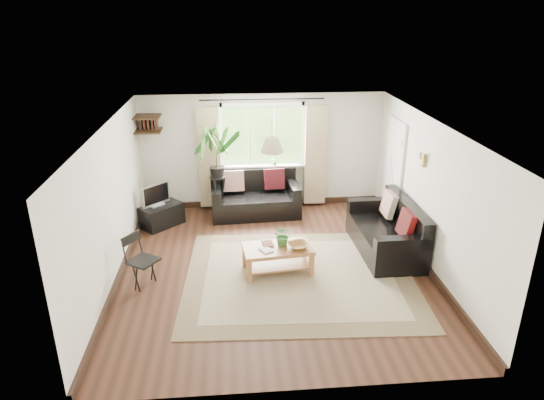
{
  "coord_description": "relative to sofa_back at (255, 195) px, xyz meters",
  "views": [
    {
      "loc": [
        -0.64,
        -6.98,
        4.04
      ],
      "look_at": [
        0.0,
        0.4,
        1.05
      ],
      "focal_mm": 32.0,
      "sensor_mm": 36.0,
      "label": 1
    }
  ],
  "objects": [
    {
      "name": "book_a",
      "position": [
        -0.04,
        -2.5,
        0.04
      ],
      "size": [
        0.25,
        0.28,
        0.02
      ],
      "primitive_type": "imported",
      "rotation": [
        0.0,
        0.0,
        0.52
      ],
      "color": "silver",
      "rests_on": "coffee_table"
    },
    {
      "name": "wall_right",
      "position": [
        2.69,
        -2.24,
        0.78
      ],
      "size": [
        0.02,
        5.5,
        2.4
      ],
      "primitive_type": "cube",
      "color": "beige",
      "rests_on": "floor"
    },
    {
      "name": "sofa_right",
      "position": [
        2.17,
        -1.82,
        0.01
      ],
      "size": [
        1.85,
        0.96,
        0.86
      ],
      "primitive_type": null,
      "rotation": [
        0.0,
        0.0,
        -1.55
      ],
      "color": "black",
      "rests_on": "floor"
    },
    {
      "name": "wall_front",
      "position": [
        0.19,
        -4.99,
        0.78
      ],
      "size": [
        5.0,
        0.02,
        2.4
      ],
      "primitive_type": "cube",
      "color": "beige",
      "rests_on": "floor"
    },
    {
      "name": "table_plant",
      "position": [
        0.32,
        -2.31,
        0.2
      ],
      "size": [
        0.35,
        0.32,
        0.35
      ],
      "primitive_type": "imported",
      "rotation": [
        0.0,
        0.0,
        0.17
      ],
      "color": "#326729",
      "rests_on": "coffee_table"
    },
    {
      "name": "pendant_lamp",
      "position": [
        0.19,
        -1.84,
        1.63
      ],
      "size": [
        0.36,
        0.36,
        0.54
      ],
      "primitive_type": null,
      "color": "beige",
      "rests_on": "ceiling"
    },
    {
      "name": "wall_back",
      "position": [
        0.19,
        0.51,
        0.78
      ],
      "size": [
        5.0,
        0.02,
        2.4
      ],
      "primitive_type": "cube",
      "color": "beige",
      "rests_on": "floor"
    },
    {
      "name": "floor",
      "position": [
        0.19,
        -2.24,
        -0.42
      ],
      "size": [
        5.5,
        5.5,
        0.0
      ],
      "primitive_type": "plane",
      "color": "black",
      "rests_on": "ground"
    },
    {
      "name": "book_b",
      "position": [
        -0.0,
        -2.28,
        0.04
      ],
      "size": [
        0.2,
        0.25,
        0.02
      ],
      "primitive_type": "imported",
      "rotation": [
        0.0,
        0.0,
        0.16
      ],
      "color": "brown",
      "rests_on": "coffee_table"
    },
    {
      "name": "wall_sconce",
      "position": [
        2.62,
        -1.94,
        1.32
      ],
      "size": [
        0.12,
        0.12,
        0.28
      ],
      "primitive_type": null,
      "color": "beige",
      "rests_on": "wall_right"
    },
    {
      "name": "sofa_back",
      "position": [
        0.0,
        0.0,
        0.0
      ],
      "size": [
        1.83,
        1.0,
        0.84
      ],
      "primitive_type": null,
      "rotation": [
        0.0,
        0.0,
        0.06
      ],
      "color": "black",
      "rests_on": "floor"
    },
    {
      "name": "tv",
      "position": [
        -1.93,
        -0.4,
        0.24
      ],
      "size": [
        0.58,
        0.57,
        0.47
      ],
      "primitive_type": null,
      "rotation": [
        0.0,
        0.0,
        0.76
      ],
      "color": "#A5A5AA",
      "rests_on": "tv_stand"
    },
    {
      "name": "tv_stand",
      "position": [
        -1.86,
        -0.4,
        -0.21
      ],
      "size": [
        0.89,
        0.87,
        0.43
      ],
      "primitive_type": "cube",
      "rotation": [
        0.0,
        0.0,
        0.76
      ],
      "color": "black",
      "rests_on": "floor"
    },
    {
      "name": "window",
      "position": [
        0.19,
        0.47,
        1.13
      ],
      "size": [
        2.5,
        0.16,
        2.16
      ],
      "primitive_type": null,
      "color": "white",
      "rests_on": "wall_back"
    },
    {
      "name": "bowl",
      "position": [
        0.56,
        -2.43,
        0.07
      ],
      "size": [
        0.4,
        0.4,
        0.08
      ],
      "primitive_type": "imported",
      "rotation": [
        0.0,
        0.0,
        0.26
      ],
      "color": "olive",
      "rests_on": "coffee_table"
    },
    {
      "name": "wall_left",
      "position": [
        -2.31,
        -2.24,
        0.78
      ],
      "size": [
        0.02,
        5.5,
        2.4
      ],
      "primitive_type": "cube",
      "color": "beige",
      "rests_on": "floor"
    },
    {
      "name": "ceiling",
      "position": [
        0.19,
        -2.24,
        1.98
      ],
      "size": [
        5.5,
        5.5,
        0.0
      ],
      "primitive_type": "plane",
      "rotation": [
        3.14,
        0.0,
        0.0
      ],
      "color": "white",
      "rests_on": "floor"
    },
    {
      "name": "rug",
      "position": [
        0.56,
        -2.58,
        -0.41
      ],
      "size": [
        3.76,
        3.27,
        0.02
      ],
      "primitive_type": "cube",
      "rotation": [
        0.0,
        0.0,
        -0.05
      ],
      "color": "beige",
      "rests_on": "floor"
    },
    {
      "name": "corner_shelf",
      "position": [
        -2.06,
        0.26,
        1.47
      ],
      "size": [
        0.5,
        0.5,
        0.34
      ],
      "primitive_type": null,
      "color": "black",
      "rests_on": "wall_back"
    },
    {
      "name": "door",
      "position": [
        2.66,
        -0.54,
        0.58
      ],
      "size": [
        0.06,
        0.96,
        2.06
      ],
      "primitive_type": "cube",
      "color": "silver",
      "rests_on": "wall_right"
    },
    {
      "name": "palm_stand",
      "position": [
        -0.75,
        -0.07,
        0.52
      ],
      "size": [
        0.81,
        0.81,
        1.89
      ],
      "primitive_type": null,
      "rotation": [
        0.0,
        0.0,
        -0.11
      ],
      "color": "black",
      "rests_on": "floor"
    },
    {
      "name": "coffee_table",
      "position": [
        0.23,
        -2.37,
        -0.19
      ],
      "size": [
        1.16,
        0.72,
        0.45
      ],
      "primitive_type": null,
      "rotation": [
        0.0,
        0.0,
        0.12
      ],
      "color": "brown",
      "rests_on": "floor"
    },
    {
      "name": "folding_chair",
      "position": [
        -1.84,
        -2.61,
        -0.0
      ],
      "size": [
        0.6,
        0.6,
        0.84
      ],
      "primitive_type": null,
      "rotation": [
        0.0,
        0.0,
        0.98
      ],
      "color": "black",
      "rests_on": "floor"
    },
    {
      "name": "sill_plant",
      "position": [
        0.44,
        0.39,
        0.65
      ],
      "size": [
        0.14,
        0.1,
        0.27
      ],
      "primitive_type": "imported",
      "color": "#2D6023",
      "rests_on": "window"
    }
  ]
}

